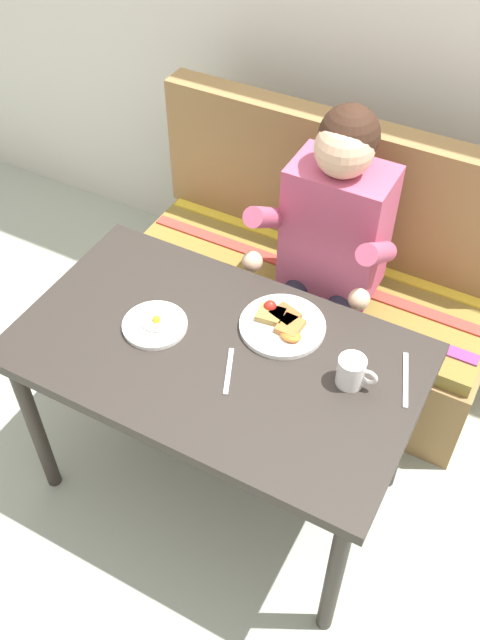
{
  "coord_description": "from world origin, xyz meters",
  "views": [
    {
      "loc": [
        0.7,
        -1.16,
        2.27
      ],
      "look_at": [
        0.0,
        0.15,
        0.72
      ],
      "focal_mm": 39.1,
      "sensor_mm": 36.0,
      "label": 1
    }
  ],
  "objects_px": {
    "table": "(216,368)",
    "plate_breakfast": "(282,324)",
    "plate_eggs": "(155,324)",
    "person": "(328,244)",
    "fork": "(229,371)",
    "couch": "(312,290)",
    "coffee_mug": "(352,371)",
    "knife": "(406,380)"
  },
  "relations": [
    {
      "from": "plate_eggs",
      "to": "person",
      "type": "bearing_deg",
      "value": 62.4
    },
    {
      "from": "plate_breakfast",
      "to": "plate_eggs",
      "type": "bearing_deg",
      "value": -151.95
    },
    {
      "from": "table",
      "to": "person",
      "type": "bearing_deg",
      "value": 80.2
    },
    {
      "from": "table",
      "to": "coffee_mug",
      "type": "distance_m",
      "value": 0.42
    },
    {
      "from": "couch",
      "to": "plate_breakfast",
      "type": "xyz_separation_m",
      "value": [
        0.13,
        -0.59,
        0.41
      ]
    },
    {
      "from": "knife",
      "to": "table",
      "type": "bearing_deg",
      "value": 177.9
    },
    {
      "from": "plate_eggs",
      "to": "coffee_mug",
      "type": "relative_size",
      "value": 1.68
    },
    {
      "from": "plate_breakfast",
      "to": "coffee_mug",
      "type": "relative_size",
      "value": 2.22
    },
    {
      "from": "table",
      "to": "plate_eggs",
      "type": "bearing_deg",
      "value": -178.67
    },
    {
      "from": "table",
      "to": "fork",
      "type": "bearing_deg",
      "value": -36.29
    },
    {
      "from": "table",
      "to": "coffee_mug",
      "type": "relative_size",
      "value": 10.17
    },
    {
      "from": "person",
      "to": "knife",
      "type": "xyz_separation_m",
      "value": [
        0.43,
        -0.43,
        -0.01
      ]
    },
    {
      "from": "person",
      "to": "fork",
      "type": "height_order",
      "value": "person"
    },
    {
      "from": "table",
      "to": "fork",
      "type": "relative_size",
      "value": 7.06
    },
    {
      "from": "person",
      "to": "plate_eggs",
      "type": "distance_m",
      "value": 0.67
    },
    {
      "from": "person",
      "to": "coffee_mug",
      "type": "bearing_deg",
      "value": -60.55
    },
    {
      "from": "couch",
      "to": "plate_eggs",
      "type": "distance_m",
      "value": 0.9
    },
    {
      "from": "coffee_mug",
      "to": "fork",
      "type": "bearing_deg",
      "value": -158.17
    },
    {
      "from": "fork",
      "to": "coffee_mug",
      "type": "bearing_deg",
      "value": -1.24
    },
    {
      "from": "coffee_mug",
      "to": "knife",
      "type": "xyz_separation_m",
      "value": [
        0.14,
        0.08,
        -0.05
      ]
    },
    {
      "from": "plate_eggs",
      "to": "knife",
      "type": "relative_size",
      "value": 0.99
    },
    {
      "from": "plate_breakfast",
      "to": "fork",
      "type": "bearing_deg",
      "value": -104.08
    },
    {
      "from": "person",
      "to": "knife",
      "type": "distance_m",
      "value": 0.61
    },
    {
      "from": "table",
      "to": "coffee_mug",
      "type": "bearing_deg",
      "value": 10.75
    },
    {
      "from": "coffee_mug",
      "to": "knife",
      "type": "relative_size",
      "value": 0.59
    },
    {
      "from": "person",
      "to": "plate_eggs",
      "type": "bearing_deg",
      "value": -117.6
    },
    {
      "from": "table",
      "to": "knife",
      "type": "bearing_deg",
      "value": 16.49
    },
    {
      "from": "table",
      "to": "plate_eggs",
      "type": "distance_m",
      "value": 0.23
    },
    {
      "from": "person",
      "to": "plate_breakfast",
      "type": "bearing_deg",
      "value": -86.04
    },
    {
      "from": "plate_breakfast",
      "to": "plate_eggs",
      "type": "height_order",
      "value": "plate_breakfast"
    },
    {
      "from": "coffee_mug",
      "to": "fork",
      "type": "distance_m",
      "value": 0.35
    },
    {
      "from": "table",
      "to": "person",
      "type": "distance_m",
      "value": 0.61
    },
    {
      "from": "person",
      "to": "fork",
      "type": "xyz_separation_m",
      "value": [
        -0.03,
        -0.64,
        -0.01
      ]
    },
    {
      "from": "couch",
      "to": "plate_eggs",
      "type": "relative_size",
      "value": 7.27
    },
    {
      "from": "person",
      "to": "knife",
      "type": "height_order",
      "value": "person"
    },
    {
      "from": "knife",
      "to": "person",
      "type": "bearing_deg",
      "value": 115.93
    },
    {
      "from": "coffee_mug",
      "to": "knife",
      "type": "bearing_deg",
      "value": 31.13
    },
    {
      "from": "couch",
      "to": "knife",
      "type": "height_order",
      "value": "couch"
    },
    {
      "from": "table",
      "to": "couch",
      "type": "relative_size",
      "value": 0.83
    },
    {
      "from": "table",
      "to": "couch",
      "type": "xyz_separation_m",
      "value": [
        0.0,
        0.76,
        -0.32
      ]
    },
    {
      "from": "table",
      "to": "couch",
      "type": "height_order",
      "value": "couch"
    },
    {
      "from": "table",
      "to": "plate_breakfast",
      "type": "distance_m",
      "value": 0.24
    }
  ]
}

